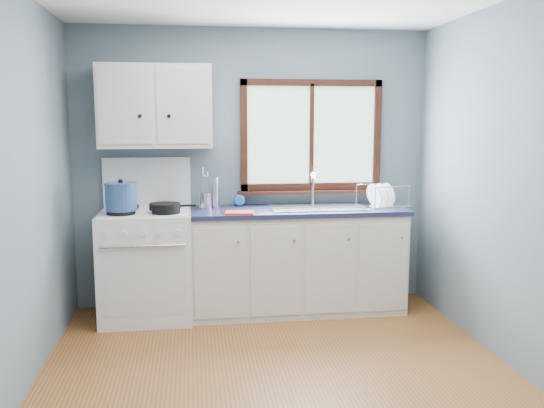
{
  "coord_description": "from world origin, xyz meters",
  "views": [
    {
      "loc": [
        -0.55,
        -3.41,
        1.68
      ],
      "look_at": [
        0.05,
        0.9,
        1.05
      ],
      "focal_mm": 38.0,
      "sensor_mm": 36.0,
      "label": 1
    }
  ],
  "objects": [
    {
      "name": "floor",
      "position": [
        0.0,
        0.0,
        -0.01
      ],
      "size": [
        3.2,
        3.6,
        0.02
      ],
      "primitive_type": "cube",
      "color": "#975828",
      "rests_on": "ground"
    },
    {
      "name": "wall_back",
      "position": [
        0.0,
        1.81,
        1.25
      ],
      "size": [
        3.2,
        0.02,
        2.5
      ],
      "primitive_type": "cube",
      "color": "slate",
      "rests_on": "ground"
    },
    {
      "name": "wall_front",
      "position": [
        0.0,
        -1.81,
        1.25
      ],
      "size": [
        3.2,
        0.02,
        2.5
      ],
      "primitive_type": "cube",
      "color": "slate",
      "rests_on": "ground"
    },
    {
      "name": "wall_left",
      "position": [
        -1.61,
        0.0,
        1.25
      ],
      "size": [
        0.02,
        3.6,
        2.5
      ],
      "primitive_type": "cube",
      "color": "slate",
      "rests_on": "ground"
    },
    {
      "name": "wall_right",
      "position": [
        1.61,
        0.0,
        1.25
      ],
      "size": [
        0.02,
        3.6,
        2.5
      ],
      "primitive_type": "cube",
      "color": "slate",
      "rests_on": "ground"
    },
    {
      "name": "gas_range",
      "position": [
        -0.95,
        1.47,
        0.49
      ],
      "size": [
        0.76,
        0.69,
        1.36
      ],
      "color": "white",
      "rests_on": "floor"
    },
    {
      "name": "base_cabinets",
      "position": [
        0.36,
        1.49,
        0.41
      ],
      "size": [
        1.85,
        0.6,
        0.88
      ],
      "color": "silver",
      "rests_on": "floor"
    },
    {
      "name": "countertop",
      "position": [
        0.36,
        1.49,
        0.9
      ],
      "size": [
        1.89,
        0.64,
        0.04
      ],
      "primitive_type": "cube",
      "color": "#191B39",
      "rests_on": "base_cabinets"
    },
    {
      "name": "sink",
      "position": [
        0.54,
        1.49,
        0.86
      ],
      "size": [
        0.84,
        0.46,
        0.44
      ],
      "color": "silver",
      "rests_on": "countertop"
    },
    {
      "name": "window",
      "position": [
        0.54,
        1.77,
        1.48
      ],
      "size": [
        1.36,
        0.1,
        1.03
      ],
      "color": "#9EC6A8",
      "rests_on": "wall_back"
    },
    {
      "name": "upper_cabinets",
      "position": [
        -0.85,
        1.63,
        1.8
      ],
      "size": [
        0.95,
        0.35,
        0.7
      ],
      "color": "silver",
      "rests_on": "wall_back"
    },
    {
      "name": "skillet",
      "position": [
        -0.78,
        1.33,
        0.99
      ],
      "size": [
        0.39,
        0.28,
        0.05
      ],
      "rotation": [
        0.0,
        0.0,
        0.09
      ],
      "color": "black",
      "rests_on": "gas_range"
    },
    {
      "name": "stockpot",
      "position": [
        -1.13,
        1.33,
        1.07
      ],
      "size": [
        0.32,
        0.32,
        0.26
      ],
      "rotation": [
        0.0,
        0.0,
        0.24
      ],
      "color": "navy",
      "rests_on": "gas_range"
    },
    {
      "name": "utensil_crock",
      "position": [
        -0.44,
        1.6,
        0.99
      ],
      "size": [
        0.12,
        0.12,
        0.36
      ],
      "rotation": [
        0.0,
        0.0,
        -0.03
      ],
      "color": "silver",
      "rests_on": "countertop"
    },
    {
      "name": "thermos",
      "position": [
        -0.36,
        1.62,
        1.06
      ],
      "size": [
        0.07,
        0.07,
        0.27
      ],
      "primitive_type": "cylinder",
      "rotation": [
        0.0,
        0.0,
        -0.19
      ],
      "color": "silver",
      "rests_on": "countertop"
    },
    {
      "name": "soap_bottle",
      "position": [
        -0.14,
        1.67,
        1.06
      ],
      "size": [
        0.11,
        0.11,
        0.27
      ],
      "primitive_type": "imported",
      "rotation": [
        0.0,
        0.0,
        -0.08
      ],
      "color": "#1B64AB",
      "rests_on": "countertop"
    },
    {
      "name": "dish_towel",
      "position": [
        -0.17,
        1.27,
        0.93
      ],
      "size": [
        0.25,
        0.2,
        0.02
      ],
      "primitive_type": "cube",
      "rotation": [
        0.0,
        0.0,
        -0.13
      ],
      "color": "#F14628",
      "rests_on": "countertop"
    },
    {
      "name": "dish_rack",
      "position": [
        1.13,
        1.53,
        0.97
      ],
      "size": [
        0.47,
        0.41,
        0.2
      ],
      "rotation": [
        0.0,
        0.0,
        0.33
      ],
      "color": "silver",
      "rests_on": "countertop"
    }
  ]
}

